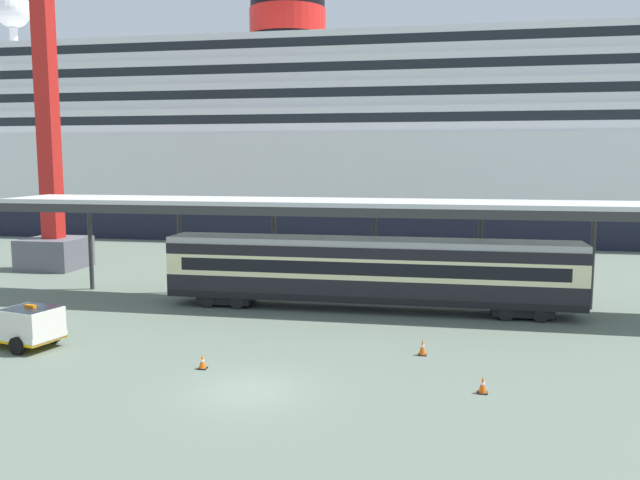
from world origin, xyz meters
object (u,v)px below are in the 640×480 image
at_px(traffic_cone_far, 202,362).
at_px(dockside_crane, 49,27).
at_px(cruise_ship, 341,145).
at_px(service_truck, 17,325).
at_px(train_carriage, 369,270).
at_px(traffic_cone_near, 483,385).
at_px(traffic_cone_mid, 422,347).

bearing_deg(traffic_cone_far, dockside_crane, 133.01).
xyz_separation_m(cruise_ship, service_truck, (-7.04, -51.24, -9.22)).
xyz_separation_m(train_carriage, traffic_cone_near, (5.63, -12.44, -2.00)).
height_order(train_carriage, traffic_cone_mid, train_carriage).
distance_m(traffic_cone_far, dockside_crane, 34.38).
relative_size(cruise_ship, traffic_cone_mid, 211.70).
bearing_deg(train_carriage, cruise_ship, 101.14).
xyz_separation_m(traffic_cone_near, dockside_crane, (-31.08, 22.09, 18.14)).
xyz_separation_m(train_carriage, service_truck, (-15.14, -10.12, -1.32)).
bearing_deg(traffic_cone_near, dockside_crane, 144.60).
distance_m(train_carriage, traffic_cone_far, 13.09).
bearing_deg(traffic_cone_far, traffic_cone_near, -3.80).
distance_m(service_truck, dockside_crane, 28.32).
bearing_deg(traffic_cone_near, service_truck, 173.64).
height_order(cruise_ship, train_carriage, cruise_ship).
bearing_deg(dockside_crane, cruise_ship, 61.12).
distance_m(traffic_cone_mid, traffic_cone_far, 9.53).
relative_size(cruise_ship, dockside_crane, 2.49).
bearing_deg(dockside_crane, service_truck, -62.46).
bearing_deg(traffic_cone_mid, service_truck, -173.78).
height_order(service_truck, traffic_cone_near, service_truck).
xyz_separation_m(service_truck, dockside_crane, (-10.31, 19.77, 17.46)).
bearing_deg(cruise_ship, train_carriage, -78.86).
distance_m(traffic_cone_near, traffic_cone_mid, 4.91).
xyz_separation_m(cruise_ship, dockside_crane, (-17.35, -31.47, 8.24)).
bearing_deg(train_carriage, traffic_cone_mid, -67.86).
bearing_deg(traffic_cone_near, traffic_cone_mid, 118.34).
relative_size(train_carriage, service_truck, 4.20).
bearing_deg(traffic_cone_mid, dockside_crane, 148.29).
bearing_deg(traffic_cone_mid, traffic_cone_near, -61.66).
bearing_deg(train_carriage, dockside_crane, 159.23).
bearing_deg(traffic_cone_mid, train_carriage, 112.14).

